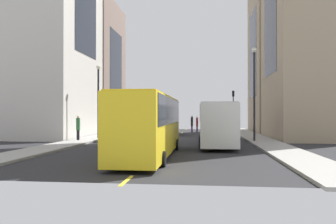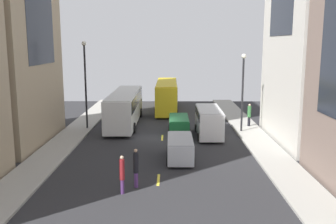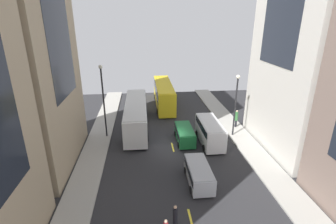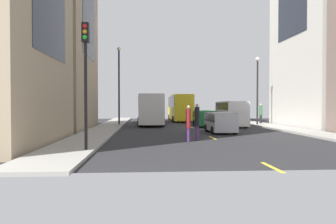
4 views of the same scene
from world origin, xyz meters
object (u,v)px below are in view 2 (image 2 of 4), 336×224
delivery_van_white (209,120)px  pedestrian_crossing_mid (122,173)px  pedestrian_waiting_curb (136,167)px  streetcar_yellow (167,94)px  city_bus_white (125,105)px  car_green_1 (179,124)px  pedestrian_crossing_near (249,114)px  car_silver_0 (180,147)px

delivery_van_white → pedestrian_crossing_mid: size_ratio=2.62×
pedestrian_waiting_curb → pedestrian_crossing_mid: bearing=163.9°
delivery_van_white → pedestrian_waiting_curb: 13.41m
streetcar_yellow → pedestrian_crossing_mid: (-2.19, -26.59, -0.94)m
city_bus_white → pedestrian_waiting_curb: bearing=-81.2°
pedestrian_crossing_mid → city_bus_white: bearing=141.0°
car_green_1 → pedestrian_waiting_curb: size_ratio=1.94×
pedestrian_crossing_near → car_silver_0: bearing=44.3°
streetcar_yellow → car_green_1: size_ratio=2.69×
car_silver_0 → pedestrian_waiting_curb: size_ratio=1.92×
delivery_van_white → pedestrian_crossing_mid: bearing=-114.8°
streetcar_yellow → pedestrian_crossing_mid: size_ratio=5.46×
delivery_van_white → car_green_1: size_ratio=1.29×
car_silver_0 → car_green_1: car_green_1 is taller
pedestrian_crossing_near → streetcar_yellow: bearing=-61.4°
car_green_1 → pedestrian_waiting_curb: 13.25m
delivery_van_white → car_green_1: bearing=165.3°
streetcar_yellow → car_green_1: (1.25, -12.67, -1.15)m
streetcar_yellow → pedestrian_waiting_curb: bearing=-93.4°
pedestrian_crossing_mid → car_silver_0: bearing=106.4°
delivery_van_white → city_bus_white: bearing=148.0°
delivery_van_white → pedestrian_crossing_mid: delivery_van_white is taller
pedestrian_crossing_near → delivery_van_white: bearing=28.4°
city_bus_white → pedestrian_waiting_curb: size_ratio=5.47×
pedestrian_crossing_mid → pedestrian_waiting_curb: pedestrian_waiting_curb is taller
car_green_1 → delivery_van_white: bearing=-14.7°
city_bus_white → streetcar_yellow: bearing=63.1°
car_silver_0 → pedestrian_crossing_mid: pedestrian_crossing_mid is taller
pedestrian_crossing_mid → pedestrian_crossing_near: size_ratio=0.99×
city_bus_white → streetcar_yellow: 9.30m
city_bus_white → car_green_1: (5.45, -4.38, -1.04)m
car_green_1 → pedestrian_crossing_mid: (-3.44, -13.92, 0.22)m
car_silver_0 → pedestrian_crossing_mid: size_ratio=2.01×
streetcar_yellow → delivery_van_white: bearing=-73.7°
city_bus_white → pedestrian_crossing_mid: city_bus_white is taller
car_silver_0 → delivery_van_white: bearing=68.5°
streetcar_yellow → pedestrian_crossing_near: (8.29, -9.63, -0.79)m
city_bus_white → pedestrian_crossing_near: city_bus_white is taller
pedestrian_crossing_mid → pedestrian_crossing_near: bearing=103.0°
delivery_van_white → car_silver_0: (-2.74, -6.96, -0.55)m
city_bus_white → delivery_van_white: size_ratio=2.19×
city_bus_white → delivery_van_white: bearing=-32.0°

